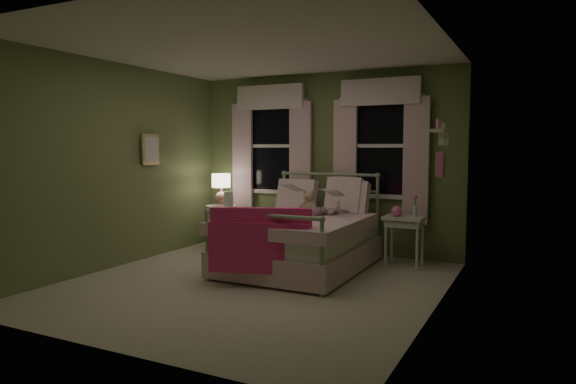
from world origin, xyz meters
The scene contains 18 objects.
room_shell centered at (0.00, 0.00, 1.30)m, with size 4.20×4.20×4.20m.
bed centered at (0.17, 0.91, 0.38)m, with size 1.58×2.04×1.18m.
pink_throw centered at (0.17, -0.10, 0.61)m, with size 1.06×0.50×0.71m.
child_left centered at (-0.11, 1.35, 0.90)m, with size 0.24×0.16×0.66m, color #F7D1DD.
child_right centered at (0.45, 1.35, 0.96)m, with size 0.38×0.30×0.79m, color #F7D1DD.
book_left centered at (-0.11, 1.10, 0.96)m, with size 0.20×0.27×0.03m, color beige.
book_right centered at (0.45, 1.10, 0.92)m, with size 0.20×0.27×0.02m, color beige.
teddy_bear centered at (0.17, 1.19, 0.79)m, with size 0.23×0.19×0.32m.
nightstand_left centered at (-1.48, 1.60, 0.42)m, with size 0.46×0.46×0.65m.
table_lamp centered at (-1.48, 1.60, 0.95)m, with size 0.28×0.28×0.46m.
book_nightstand centered at (-1.38, 1.52, 0.66)m, with size 0.16×0.22×0.02m, color beige.
nightstand_right centered at (1.31, 1.62, 0.55)m, with size 0.50×0.40×0.64m.
pink_toy centered at (1.21, 1.62, 0.71)m, with size 0.14×0.19×0.14m.
bud_vase centered at (1.43, 1.67, 0.79)m, with size 0.06×0.06×0.28m.
window_left centered at (-0.85, 2.03, 1.62)m, with size 1.34×0.13×1.96m.
window_right centered at (0.85, 2.03, 1.62)m, with size 1.34×0.13×1.96m.
wall_shelf centered at (1.90, 0.70, 1.52)m, with size 0.15×0.50×0.60m.
framed_picture centered at (-1.95, 0.60, 1.50)m, with size 0.03×0.32×0.42m.
Camera 1 is at (2.87, -4.85, 1.53)m, focal length 32.00 mm.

